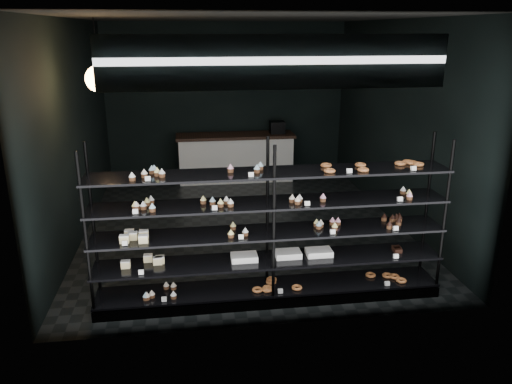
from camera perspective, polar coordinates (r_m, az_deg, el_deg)
The scene contains 5 objects.
room at distance 7.79m, azimuth -1.57°, elevation 7.43°, with size 5.01×6.01×3.20m.
display_shelf at distance 5.76m, azimuth 1.42°, elevation -6.64°, with size 4.00×0.50×1.91m.
signage at distance 4.77m, azimuth 2.42°, elevation 14.61°, with size 3.30×0.05×0.50m.
pendant_lamp at distance 6.69m, azimuth -17.53°, elevation 12.24°, with size 0.33×0.33×0.90m.
service_counter at distance 10.47m, azimuth -2.27°, elevation 4.05°, with size 2.43×0.65×1.23m.
Camera 1 is at (-0.85, -7.61, 3.04)m, focal length 35.00 mm.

